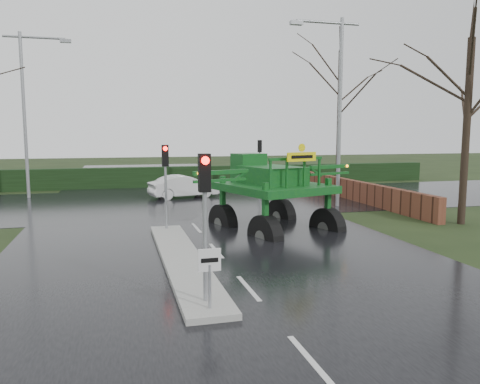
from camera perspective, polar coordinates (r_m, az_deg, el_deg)
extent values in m
plane|color=black|center=(12.27, 1.01, -11.71)|extent=(140.00, 140.00, 0.00)
cube|color=black|center=(21.77, -6.21, -3.39)|extent=(14.00, 80.00, 0.02)
cube|color=black|center=(27.64, -8.09, -1.18)|extent=(80.00, 12.00, 0.02)
cube|color=gray|center=(14.81, -7.10, -8.11)|extent=(1.20, 10.00, 0.16)
cube|color=black|center=(35.46, -9.65, 1.82)|extent=(44.00, 0.90, 1.50)
cube|color=#592D1E|center=(30.60, 11.81, 0.66)|extent=(0.40, 20.00, 1.20)
cylinder|color=gray|center=(10.39, -3.72, -11.47)|extent=(0.07, 0.07, 1.00)
cube|color=silver|center=(10.21, -3.74, -8.28)|extent=(0.50, 0.04, 0.50)
cube|color=black|center=(10.20, -3.72, -8.31)|extent=(0.38, 0.01, 0.10)
cylinder|color=gray|center=(10.57, -4.29, -4.97)|extent=(0.10, 0.10, 3.50)
cube|color=black|center=(10.38, -4.36, 2.34)|extent=(0.26, 0.22, 0.85)
sphere|color=#FF0C07|center=(10.23, -4.24, 3.85)|extent=(0.18, 0.18, 0.18)
cylinder|color=gray|center=(18.89, -9.03, 0.31)|extent=(0.10, 0.10, 3.50)
cube|color=black|center=(18.78, -9.11, 4.40)|extent=(0.26, 0.22, 0.85)
sphere|color=#FF0C07|center=(18.64, -9.09, 5.25)|extent=(0.18, 0.18, 0.18)
cylinder|color=gray|center=(32.71, 2.40, 3.24)|extent=(0.10, 0.10, 3.50)
cube|color=black|center=(32.65, 2.42, 5.60)|extent=(0.26, 0.22, 0.85)
sphere|color=#FF0C07|center=(32.77, 2.35, 6.10)|extent=(0.18, 0.18, 0.18)
cylinder|color=gray|center=(25.97, 12.06, 9.26)|extent=(0.20, 0.20, 10.00)
cylinder|color=gray|center=(26.23, 10.68, 19.64)|extent=(3.52, 0.14, 0.14)
cube|color=gray|center=(25.52, 6.88, 19.79)|extent=(0.65, 0.30, 0.20)
cylinder|color=gray|center=(31.64, -24.80, 8.35)|extent=(0.20, 0.20, 10.00)
cylinder|color=gray|center=(32.01, -23.78, 16.86)|extent=(3.52, 0.14, 0.14)
cube|color=gray|center=(31.79, -20.50, 16.86)|extent=(0.65, 0.30, 0.20)
cylinder|color=black|center=(22.59, 25.87, 6.51)|extent=(0.32, 0.32, 8.00)
cone|color=black|center=(23.07, 26.52, 18.10)|extent=(0.24, 0.24, 2.00)
cylinder|color=black|center=(36.02, 11.99, 8.62)|extent=(0.32, 0.32, 10.00)
cone|color=black|center=(36.65, 12.23, 17.72)|extent=(0.24, 0.24, 2.50)
cylinder|color=black|center=(18.32, -3.91, -2.55)|extent=(1.00, 1.84, 1.78)
cylinder|color=#595B56|center=(18.32, -3.91, -2.55)|extent=(0.69, 0.75, 0.62)
cube|color=#0B401B|center=(18.17, -3.94, 0.91)|extent=(0.25, 0.25, 2.05)
cylinder|color=black|center=(20.03, 4.16, -1.72)|extent=(1.00, 1.84, 1.78)
cylinder|color=#595B56|center=(20.03, 4.16, -1.72)|extent=(0.69, 0.75, 0.62)
cube|color=#0B401B|center=(19.89, 4.19, 1.44)|extent=(0.25, 0.25, 2.05)
cylinder|color=black|center=(15.63, 1.73, -4.22)|extent=(1.00, 1.84, 1.78)
cylinder|color=#595B56|center=(15.63, 1.73, -4.22)|extent=(0.69, 0.75, 0.62)
cube|color=#0B401B|center=(15.45, 1.74, -0.17)|extent=(0.25, 0.25, 2.05)
cylinder|color=black|center=(17.60, 10.39, -3.05)|extent=(1.00, 1.84, 1.78)
cylinder|color=#595B56|center=(17.60, 10.39, -3.05)|extent=(0.69, 0.75, 0.62)
cube|color=#0B401B|center=(17.44, 10.47, 0.55)|extent=(0.25, 0.25, 2.05)
cube|color=#0B401B|center=(17.61, 3.13, 2.61)|extent=(4.85, 5.20, 0.31)
cube|color=#0B401B|center=(17.72, 2.81, 4.22)|extent=(2.67, 3.13, 0.80)
cube|color=#114C1A|center=(19.18, -0.27, 5.38)|extent=(1.59, 1.42, 1.16)
cube|color=#0B401B|center=(16.42, 6.07, 6.76)|extent=(2.57, 0.91, 0.11)
cube|color=#0B401B|center=(15.76, -4.56, 4.98)|extent=(2.25, 0.85, 0.16)
sphere|color=orange|center=(15.24, -7.67, 4.87)|extent=(0.12, 0.12, 0.12)
cube|color=#0B401B|center=(19.10, 10.76, 5.25)|extent=(2.25, 0.85, 0.16)
sphere|color=orange|center=(19.72, 13.02, 5.25)|extent=(0.12, 0.12, 0.12)
cube|color=yellow|center=(16.14, 6.87, 7.06)|extent=(1.37, 0.48, 0.36)
cube|color=black|center=(16.14, 6.87, 7.06)|extent=(1.02, 0.33, 0.12)
cylinder|color=yellow|center=(16.14, 6.89, 8.32)|extent=(0.32, 0.13, 0.32)
imported|color=silver|center=(29.25, -6.84, -0.71)|extent=(4.48, 2.41, 1.40)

